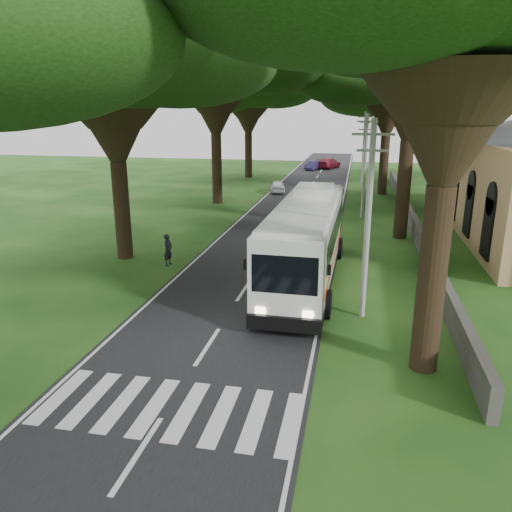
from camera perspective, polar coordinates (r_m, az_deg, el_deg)
ground at (r=16.86m, az=-7.57°, el=-13.27°), size 140.00×140.00×0.00m
road at (r=39.97m, az=4.05°, el=4.45°), size 8.00×120.00×0.04m
crosswalk at (r=15.27m, az=-10.09°, el=-16.86°), size 8.00×3.00×0.01m
property_wall at (r=38.76m, az=17.21°, el=4.26°), size 0.35×50.00×1.20m
pole_near at (r=20.21m, az=12.68°, el=4.25°), size 1.60×0.24×8.00m
pole_mid at (r=39.99m, az=12.33°, el=10.18°), size 1.60×0.24×8.00m
pole_far at (r=59.92m, az=12.20°, el=12.18°), size 1.60×0.24×8.00m
tree_l_mida at (r=28.99m, az=-16.36°, el=21.22°), size 14.32×14.32×14.17m
tree_l_midb at (r=45.71m, az=-4.78°, el=21.62°), size 16.03×16.03×15.94m
tree_l_far at (r=63.28m, az=-0.90°, el=18.81°), size 13.62×13.62×13.90m
tree_r_mida at (r=34.21m, az=17.92°, el=23.42°), size 12.79×12.79×15.82m
tree_r_midb at (r=51.96m, az=15.14°, el=20.00°), size 16.30×16.30×15.52m
tree_r_far at (r=69.90m, az=15.09°, el=17.96°), size 16.09×16.09×14.23m
coach_bus at (r=24.71m, az=5.77°, el=1.91°), size 3.33×13.50×3.97m
distant_car_a at (r=51.79m, az=2.48°, el=7.96°), size 2.12×3.82×1.23m
distant_car_b at (r=71.82m, az=6.53°, el=10.24°), size 2.22×3.81×1.19m
distant_car_c at (r=74.06m, az=8.30°, el=10.48°), size 3.62×5.51×1.48m
pedestrian at (r=27.83m, az=-10.02°, el=0.72°), size 0.53×0.71×1.76m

